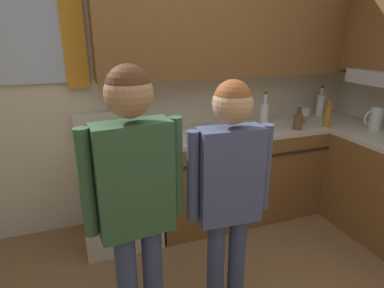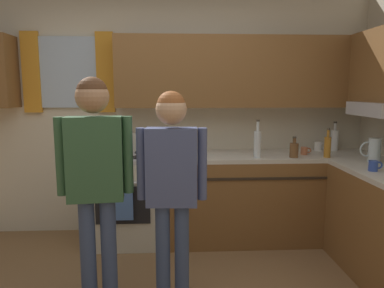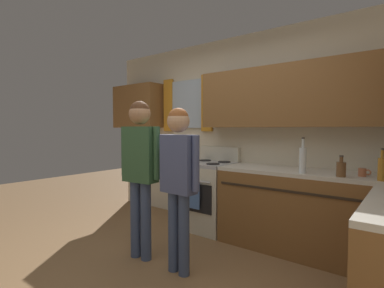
{
  "view_description": "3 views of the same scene",
  "coord_description": "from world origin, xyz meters",
  "px_view_note": "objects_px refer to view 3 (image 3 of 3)",
  "views": [
    {
      "loc": [
        -0.54,
        -1.09,
        1.77
      ],
      "look_at": [
        0.14,
        0.77,
        1.08
      ],
      "focal_mm": 30.71,
      "sensor_mm": 36.0,
      "label": 1
    },
    {
      "loc": [
        0.22,
        -2.05,
        1.55
      ],
      "look_at": [
        0.36,
        0.67,
        1.14
      ],
      "focal_mm": 33.72,
      "sensor_mm": 36.0,
      "label": 2
    },
    {
      "loc": [
        1.93,
        -1.66,
        1.35
      ],
      "look_at": [
        0.11,
        0.7,
        1.2
      ],
      "focal_mm": 27.03,
      "sensor_mm": 36.0,
      "label": 3
    }
  ],
  "objects_px": {
    "adult_left": "(140,160)",
    "adult_in_plaid": "(179,170)",
    "bottle_tall_clear": "(303,159)",
    "bottle_squat_brown": "(341,169)",
    "stove_oven": "(209,194)",
    "bottle_oil_amber": "(382,168)",
    "cup_terracotta": "(363,172)"
  },
  "relations": [
    {
      "from": "cup_terracotta",
      "to": "adult_in_plaid",
      "type": "distance_m",
      "value": 1.75
    },
    {
      "from": "bottle_tall_clear",
      "to": "bottle_oil_amber",
      "type": "height_order",
      "value": "bottle_tall_clear"
    },
    {
      "from": "cup_terracotta",
      "to": "adult_in_plaid",
      "type": "height_order",
      "value": "adult_in_plaid"
    },
    {
      "from": "adult_left",
      "to": "adult_in_plaid",
      "type": "relative_size",
      "value": 1.06
    },
    {
      "from": "bottle_oil_amber",
      "to": "bottle_squat_brown",
      "type": "bearing_deg",
      "value": 177.04
    },
    {
      "from": "bottle_tall_clear",
      "to": "adult_left",
      "type": "bearing_deg",
      "value": -143.4
    },
    {
      "from": "bottle_oil_amber",
      "to": "adult_in_plaid",
      "type": "relative_size",
      "value": 0.19
    },
    {
      "from": "adult_left",
      "to": "adult_in_plaid",
      "type": "distance_m",
      "value": 0.52
    },
    {
      "from": "bottle_squat_brown",
      "to": "adult_left",
      "type": "distance_m",
      "value": 1.96
    },
    {
      "from": "bottle_squat_brown",
      "to": "adult_left",
      "type": "relative_size",
      "value": 0.13
    },
    {
      "from": "stove_oven",
      "to": "bottle_oil_amber",
      "type": "bearing_deg",
      "value": -6.51
    },
    {
      "from": "bottle_tall_clear",
      "to": "bottle_oil_amber",
      "type": "bearing_deg",
      "value": -2.59
    },
    {
      "from": "stove_oven",
      "to": "adult_left",
      "type": "bearing_deg",
      "value": -92.37
    },
    {
      "from": "bottle_tall_clear",
      "to": "bottle_squat_brown",
      "type": "xyz_separation_m",
      "value": [
        0.36,
        -0.01,
        -0.06
      ]
    },
    {
      "from": "stove_oven",
      "to": "cup_terracotta",
      "type": "relative_size",
      "value": 10.11
    },
    {
      "from": "bottle_tall_clear",
      "to": "adult_in_plaid",
      "type": "distance_m",
      "value": 1.29
    },
    {
      "from": "cup_terracotta",
      "to": "stove_oven",
      "type": "bearing_deg",
      "value": 178.1
    },
    {
      "from": "adult_left",
      "to": "cup_terracotta",
      "type": "bearing_deg",
      "value": 31.28
    },
    {
      "from": "bottle_oil_amber",
      "to": "adult_in_plaid",
      "type": "height_order",
      "value": "adult_in_plaid"
    },
    {
      "from": "bottle_oil_amber",
      "to": "adult_in_plaid",
      "type": "distance_m",
      "value": 1.78
    },
    {
      "from": "bottle_tall_clear",
      "to": "bottle_squat_brown",
      "type": "bearing_deg",
      "value": -2.26
    },
    {
      "from": "bottle_tall_clear",
      "to": "bottle_squat_brown",
      "type": "relative_size",
      "value": 1.79
    },
    {
      "from": "bottle_squat_brown",
      "to": "cup_terracotta",
      "type": "relative_size",
      "value": 1.88
    },
    {
      "from": "bottle_tall_clear",
      "to": "cup_terracotta",
      "type": "distance_m",
      "value": 0.54
    },
    {
      "from": "bottle_squat_brown",
      "to": "adult_left",
      "type": "bearing_deg",
      "value": -149.99
    },
    {
      "from": "bottle_squat_brown",
      "to": "adult_left",
      "type": "xyz_separation_m",
      "value": [
        -1.69,
        -0.98,
        0.05
      ]
    },
    {
      "from": "bottle_oil_amber",
      "to": "bottle_squat_brown",
      "type": "distance_m",
      "value": 0.32
    },
    {
      "from": "cup_terracotta",
      "to": "bottle_squat_brown",
      "type": "bearing_deg",
      "value": -137.28
    },
    {
      "from": "bottle_tall_clear",
      "to": "adult_in_plaid",
      "type": "relative_size",
      "value": 0.24
    },
    {
      "from": "stove_oven",
      "to": "bottle_tall_clear",
      "type": "relative_size",
      "value": 3.0
    },
    {
      "from": "adult_left",
      "to": "bottle_squat_brown",
      "type": "bearing_deg",
      "value": 30.01
    },
    {
      "from": "bottle_oil_amber",
      "to": "cup_terracotta",
      "type": "height_order",
      "value": "bottle_oil_amber"
    }
  ]
}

